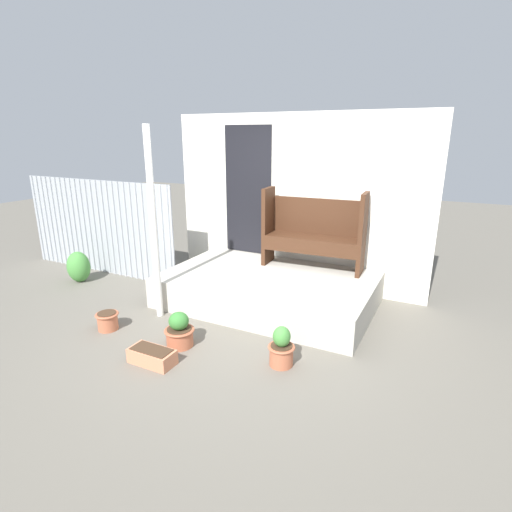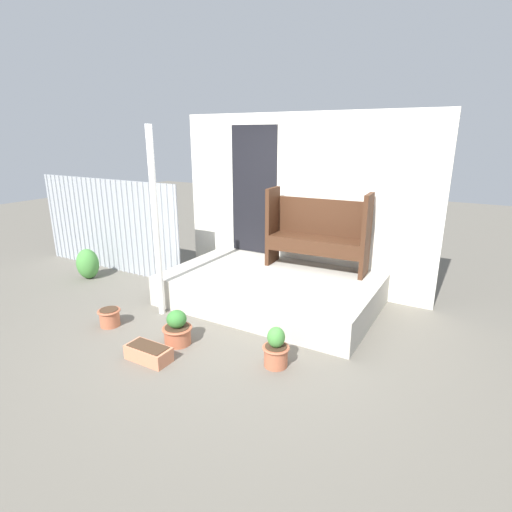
# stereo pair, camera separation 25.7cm
# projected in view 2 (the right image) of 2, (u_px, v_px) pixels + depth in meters

# --- Properties ---
(ground_plane) EXTENTS (24.00, 24.00, 0.00)m
(ground_plane) POSITION_uv_depth(u_px,v_px,m) (241.00, 330.00, 4.86)
(ground_plane) COLOR #666056
(porch_slab) EXTENTS (2.84, 1.79, 0.42)m
(porch_slab) POSITION_uv_depth(u_px,v_px,m) (271.00, 290.00, 5.57)
(porch_slab) COLOR #B7B2A5
(porch_slab) RESTS_ON ground_plane
(house_wall) EXTENTS (4.04, 0.08, 2.60)m
(house_wall) POSITION_uv_depth(u_px,v_px,m) (298.00, 202.00, 6.04)
(house_wall) COLOR white
(house_wall) RESTS_ON ground_plane
(fence_corrugated) EXTENTS (3.17, 0.05, 1.58)m
(fence_corrugated) POSITION_uv_depth(u_px,v_px,m) (108.00, 225.00, 6.87)
(fence_corrugated) COLOR #9EA3A8
(fence_corrugated) RESTS_ON ground_plane
(support_post) EXTENTS (0.08, 0.08, 2.40)m
(support_post) POSITION_uv_depth(u_px,v_px,m) (156.00, 225.00, 4.98)
(support_post) COLOR white
(support_post) RESTS_ON ground_plane
(bench) EXTENTS (1.46, 0.48, 1.13)m
(bench) POSITION_uv_depth(u_px,v_px,m) (318.00, 230.00, 5.66)
(bench) COLOR #422616
(bench) RESTS_ON porch_slab
(flower_pot_left) EXTENTS (0.28, 0.28, 0.22)m
(flower_pot_left) POSITION_uv_depth(u_px,v_px,m) (110.00, 317.00, 4.95)
(flower_pot_left) COLOR #B26042
(flower_pot_left) RESTS_ON ground_plane
(flower_pot_middle) EXTENTS (0.34, 0.34, 0.41)m
(flower_pot_middle) POSITION_uv_depth(u_px,v_px,m) (177.00, 329.00, 4.50)
(flower_pot_middle) COLOR #B26042
(flower_pot_middle) RESTS_ON ground_plane
(flower_pot_right) EXTENTS (0.28, 0.28, 0.43)m
(flower_pot_right) POSITION_uv_depth(u_px,v_px,m) (276.00, 349.00, 4.06)
(flower_pot_right) COLOR #B26042
(flower_pot_right) RESTS_ON ground_plane
(planter_box_rect) EXTENTS (0.49, 0.23, 0.16)m
(planter_box_rect) POSITION_uv_depth(u_px,v_px,m) (149.00, 353.00, 4.20)
(planter_box_rect) COLOR tan
(planter_box_rect) RESTS_ON ground_plane
(shrub_by_fence) EXTENTS (0.38, 0.34, 0.50)m
(shrub_by_fence) POSITION_uv_depth(u_px,v_px,m) (88.00, 264.00, 6.56)
(shrub_by_fence) COLOR #478C3D
(shrub_by_fence) RESTS_ON ground_plane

